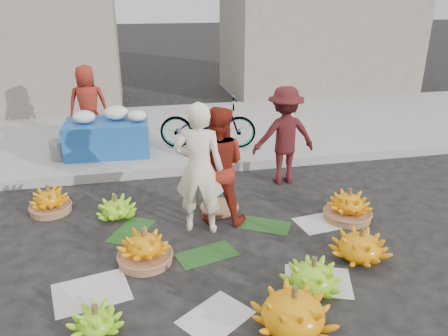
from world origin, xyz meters
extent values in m
plane|color=black|center=(0.00, 0.00, 0.00)|extent=(80.00, 80.00, 0.00)
cube|color=#999690|center=(0.00, 2.20, 0.07)|extent=(40.00, 0.25, 0.15)
cube|color=#999690|center=(0.00, 4.30, 0.06)|extent=(40.00, 4.00, 0.12)
cube|color=gray|center=(4.50, 7.70, 2.50)|extent=(5.00, 3.00, 5.00)
cylinder|color=brown|center=(-0.76, -0.19, 0.04)|extent=(0.57, 0.57, 0.09)
cylinder|color=brown|center=(-0.76, -0.19, 0.35)|extent=(0.05, 0.05, 0.12)
cylinder|color=brown|center=(-1.21, -1.16, 0.22)|extent=(0.05, 0.05, 0.12)
cylinder|color=brown|center=(0.40, -1.50, 0.39)|extent=(0.05, 0.05, 0.12)
cylinder|color=brown|center=(0.79, -1.01, 0.30)|extent=(0.05, 0.05, 0.12)
cylinder|color=brown|center=(1.49, -0.63, 0.33)|extent=(0.05, 0.05, 0.12)
cylinder|color=brown|center=(1.80, 0.25, 0.04)|extent=(0.58, 0.58, 0.09)
cylinder|color=brown|center=(1.80, 0.25, 0.36)|extent=(0.05, 0.05, 0.12)
cylinder|color=brown|center=(-1.08, 0.90, 0.25)|extent=(0.05, 0.05, 0.12)
cylinder|color=brown|center=(-1.92, 1.24, 0.04)|extent=(0.51, 0.51, 0.09)
cylinder|color=brown|center=(-1.92, 1.24, 0.32)|extent=(0.05, 0.05, 0.12)
cylinder|color=brown|center=(0.25, 0.80, 0.03)|extent=(0.52, 0.52, 0.06)
cube|color=red|center=(-0.79, 0.11, 0.05)|extent=(0.24, 0.13, 0.09)
imported|color=white|center=(-0.08, 0.38, 0.79)|extent=(0.66, 0.53, 1.58)
imported|color=maroon|center=(0.18, 0.56, 0.73)|extent=(0.85, 0.75, 1.47)
imported|color=maroon|center=(1.38, 1.55, 0.73)|extent=(0.95, 0.55, 1.45)
cube|color=#174B9A|center=(-1.21, 3.07, 0.40)|extent=(1.40, 0.91, 0.57)
ellipsoid|color=silver|center=(-1.55, 3.01, 0.79)|extent=(0.36, 0.36, 0.20)
ellipsoid|color=silver|center=(-1.04, 3.13, 0.80)|extent=(0.41, 0.41, 0.22)
ellipsoid|color=silver|center=(-0.70, 2.95, 0.77)|extent=(0.32, 0.32, 0.17)
cylinder|color=slate|center=(-1.99, 2.92, 0.28)|extent=(0.29, 0.29, 0.33)
imported|color=maroon|center=(-1.54, 3.82, 0.82)|extent=(0.71, 0.48, 1.40)
imported|color=gray|center=(0.50, 3.02, 0.56)|extent=(0.94, 1.76, 0.88)
camera|label=1|loc=(-0.79, -4.24, 2.67)|focal=35.00mm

